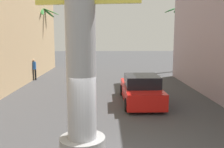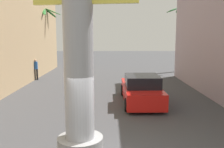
# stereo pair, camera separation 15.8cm
# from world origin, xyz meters

# --- Properties ---
(ground_plane) EXTENTS (88.81, 88.81, 0.00)m
(ground_plane) POSITION_xyz_m (0.00, 10.00, 0.00)
(ground_plane) COLOR #424244
(neon_sign_pole) EXTENTS (3.21, 1.33, 9.56)m
(neon_sign_pole) POSITION_xyz_m (-0.95, 0.75, 4.24)
(neon_sign_pole) COLOR #9E9EA3
(neon_sign_pole) RESTS_ON ground
(car_lead) EXTENTS (2.05, 4.74, 1.56)m
(car_lead) POSITION_xyz_m (1.60, 7.06, 0.70)
(car_lead) COLOR black
(car_lead) RESTS_ON ground
(palm_tree_far_right) EXTENTS (2.93, 2.94, 6.54)m
(palm_tree_far_right) POSITION_xyz_m (6.99, 19.30, 4.14)
(palm_tree_far_right) COLOR brown
(palm_tree_far_right) RESTS_ON ground
(palm_tree_far_left) EXTENTS (3.45, 3.10, 6.39)m
(palm_tree_far_left) POSITION_xyz_m (-6.63, 18.59, 4.33)
(palm_tree_far_left) COLOR brown
(palm_tree_far_left) RESTS_ON ground
(pedestrian_far_left) EXTENTS (0.38, 0.38, 1.73)m
(pedestrian_far_left) POSITION_xyz_m (-6.26, 14.30, 1.01)
(pedestrian_far_left) COLOR black
(pedestrian_far_left) RESTS_ON ground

